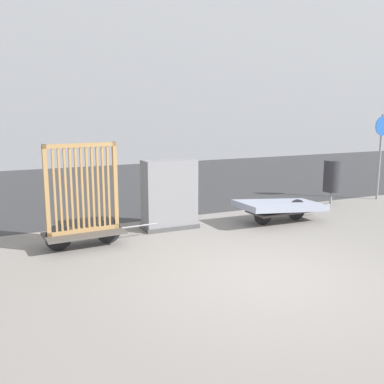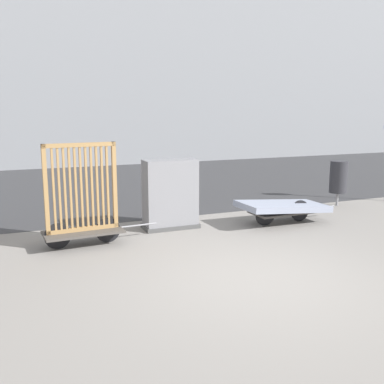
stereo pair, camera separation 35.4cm
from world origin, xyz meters
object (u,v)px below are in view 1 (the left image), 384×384
sign_post (381,146)px  trash_bin (332,176)px  utility_cabinet (169,196)px  bike_cart_with_mattress (281,206)px  bike_cart_with_bedframe (84,210)px

sign_post → trash_bin: bearing=179.7°
utility_cabinet → sign_post: 6.16m
bike_cart_with_mattress → utility_cabinet: size_ratio=1.70×
bike_cart_with_bedframe → sign_post: sign_post is taller
trash_bin → sign_post: bearing=-0.3°
sign_post → utility_cabinet: bearing=-176.1°
trash_bin → bike_cart_with_bedframe: bearing=-171.3°
trash_bin → sign_post: 1.72m
utility_cabinet → bike_cart_with_mattress: bearing=-13.2°
bike_cart_with_bedframe → trash_bin: bike_cart_with_bedframe is taller
bike_cart_with_bedframe → utility_cabinet: bearing=12.6°
bike_cart_with_bedframe → sign_post: 7.99m
bike_cart_with_bedframe → bike_cart_with_mattress: bearing=-4.1°
utility_cabinet → sign_post: (6.10, 0.42, 0.77)m
bike_cart_with_bedframe → utility_cabinet: 1.88m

